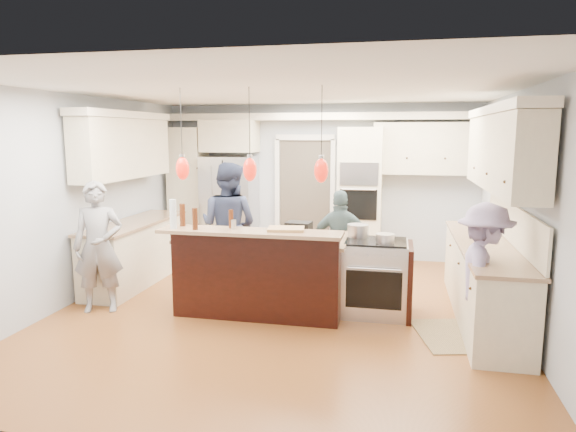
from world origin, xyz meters
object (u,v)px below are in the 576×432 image
refrigerator (230,207)px  island_range (378,278)px  person_bar_end (98,247)px  person_far_left (229,226)px  kitchen_island (264,271)px

refrigerator → island_range: 3.71m
person_bar_end → person_far_left: size_ratio=0.91×
kitchen_island → person_far_left: person_far_left is taller
kitchen_island → person_far_left: (-0.73, 0.78, 0.41)m
refrigerator → person_far_left: 1.88m
kitchen_island → island_range: size_ratio=2.28×
kitchen_island → person_far_left: 1.14m
kitchen_island → island_range: (1.41, 0.08, -0.03)m
refrigerator → kitchen_island: refrigerator is taller
island_range → person_bar_end: (-3.38, -0.60, 0.36)m
kitchen_island → island_range: kitchen_island is taller
refrigerator → person_far_left: (0.58, -1.79, -0.00)m
kitchen_island → person_far_left: size_ratio=1.17×
person_bar_end → refrigerator: bearing=56.8°
person_far_left → island_range: bearing=173.5°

